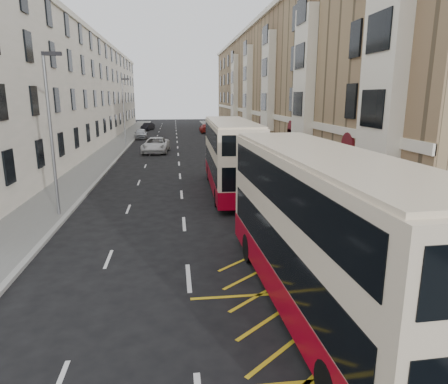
{
  "coord_description": "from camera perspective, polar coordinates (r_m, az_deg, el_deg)",
  "views": [
    {
      "loc": [
        -0.34,
        -8.72,
        6.11
      ],
      "look_at": [
        1.76,
        8.29,
        1.97
      ],
      "focal_mm": 32.0,
      "sensor_mm": 36.0,
      "label": 1
    }
  ],
  "objects": [
    {
      "name": "ground",
      "position": [
        10.65,
        -4.24,
        -21.44
      ],
      "size": [
        200.0,
        200.0,
        0.0
      ],
      "primitive_type": "plane",
      "color": "black",
      "rests_on": "ground"
    },
    {
      "name": "pavement_right",
      "position": [
        40.07,
        5.06,
        4.87
      ],
      "size": [
        4.0,
        120.0,
        0.15
      ],
      "primitive_type": "cube",
      "color": "slate",
      "rests_on": "ground"
    },
    {
      "name": "pavement_left",
      "position": [
        39.84,
        -17.37,
        4.26
      ],
      "size": [
        3.0,
        120.0,
        0.15
      ],
      "primitive_type": "cube",
      "color": "slate",
      "rests_on": "ground"
    },
    {
      "name": "kerb_right",
      "position": [
        39.7,
        2.23,
        4.84
      ],
      "size": [
        0.25,
        120.0,
        0.15
      ],
      "primitive_type": "cube",
      "color": "#989892",
      "rests_on": "ground"
    },
    {
      "name": "kerb_left",
      "position": [
        39.59,
        -15.23,
        4.35
      ],
      "size": [
        0.25,
        120.0,
        0.15
      ],
      "primitive_type": "cube",
      "color": "#989892",
      "rests_on": "ground"
    },
    {
      "name": "road_markings",
      "position": [
        54.07,
        -6.7,
        7.02
      ],
      "size": [
        10.0,
        110.0,
        0.01
      ],
      "primitive_type": null,
      "color": "silver",
      "rests_on": "ground"
    },
    {
      "name": "terrace_right",
      "position": [
        56.22,
        8.96,
        14.87
      ],
      "size": [
        10.75,
        79.0,
        15.25
      ],
      "color": "#977D57",
      "rests_on": "ground"
    },
    {
      "name": "terrace_left",
      "position": [
        55.78,
        -21.2,
        13.12
      ],
      "size": [
        9.18,
        79.0,
        13.25
      ],
      "color": "silver",
      "rests_on": "ground"
    },
    {
      "name": "guard_railing",
      "position": [
        16.75,
        16.6,
        -5.28
      ],
      "size": [
        0.06,
        6.56,
        1.01
      ],
      "color": "#B90905",
      "rests_on": "pavement_right"
    },
    {
      "name": "street_lamp_near",
      "position": [
        21.62,
        -23.45,
        8.58
      ],
      "size": [
        0.93,
        0.18,
        8.0
      ],
      "color": "slate",
      "rests_on": "pavement_left"
    },
    {
      "name": "street_lamp_far",
      "position": [
        51.1,
        -14.09,
        11.54
      ],
      "size": [
        0.93,
        0.18,
        8.0
      ],
      "color": "slate",
      "rests_on": "pavement_left"
    },
    {
      "name": "double_decker_front",
      "position": [
        11.56,
        13.62,
        -5.66
      ],
      "size": [
        3.06,
        11.77,
        4.66
      ],
      "rotation": [
        0.0,
        0.0,
        0.03
      ],
      "color": "beige",
      "rests_on": "ground"
    },
    {
      "name": "double_decker_rear",
      "position": [
        25.78,
        0.96,
        5.17
      ],
      "size": [
        2.93,
        11.55,
        4.58
      ],
      "rotation": [
        0.0,
        0.0,
        -0.03
      ],
      "color": "beige",
      "rests_on": "ground"
    },
    {
      "name": "pedestrian_mid",
      "position": [
        15.76,
        24.09,
        -6.61
      ],
      "size": [
        0.83,
        0.66,
        1.67
      ],
      "primitive_type": "imported",
      "rotation": [
        0.0,
        0.0,
        0.04
      ],
      "color": "black",
      "rests_on": "pavement_right"
    },
    {
      "name": "pedestrian_far",
      "position": [
        14.75,
        21.81,
        -7.78
      ],
      "size": [
        1.02,
        0.92,
        1.66
      ],
      "primitive_type": "imported",
      "rotation": [
        0.0,
        0.0,
        2.48
      ],
      "color": "black",
      "rests_on": "pavement_right"
    },
    {
      "name": "white_van",
      "position": [
        44.96,
        -9.73,
        6.63
      ],
      "size": [
        3.17,
        6.06,
        1.63
      ],
      "primitive_type": "imported",
      "rotation": [
        0.0,
        0.0,
        -0.08
      ],
      "color": "silver",
      "rests_on": "ground"
    },
    {
      "name": "car_silver",
      "position": [
        59.81,
        -11.81,
        8.16
      ],
      "size": [
        1.93,
        4.46,
        1.5
      ],
      "primitive_type": "imported",
      "rotation": [
        0.0,
        0.0,
        0.04
      ],
      "color": "#AFB3B8",
      "rests_on": "ground"
    },
    {
      "name": "car_dark",
      "position": [
        75.05,
        -10.84,
        9.18
      ],
      "size": [
        2.45,
        4.22,
        1.31
      ],
      "primitive_type": "imported",
      "rotation": [
        0.0,
        0.0,
        -0.28
      ],
      "color": "black",
      "rests_on": "ground"
    },
    {
      "name": "car_red",
      "position": [
        68.64,
        -2.55,
        9.09
      ],
      "size": [
        2.12,
        5.13,
        1.48
      ],
      "primitive_type": "imported",
      "rotation": [
        0.0,
        0.0,
        3.15
      ],
      "color": "#AA1F1A",
      "rests_on": "ground"
    }
  ]
}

